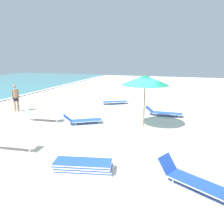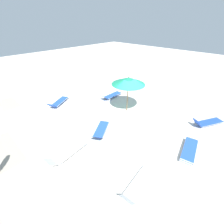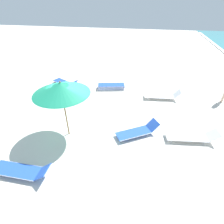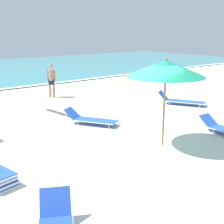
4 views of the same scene
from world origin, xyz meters
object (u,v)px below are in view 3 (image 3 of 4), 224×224
Objects in this scene: lounger_stack at (111,87)px; sun_lounger_near_water_right at (22,170)px; sun_lounger_under_umbrella at (138,131)px; sun_lounger_near_water_left at (192,136)px; beach_umbrella at (61,88)px; sun_lounger_beside_umbrella at (66,83)px; sun_lounger_mid_beach_pair_a at (163,96)px.

sun_lounger_near_water_right reaches higher than lounger_stack.
sun_lounger_near_water_left is (-0.08, 2.41, -0.01)m from sun_lounger_under_umbrella.
beach_umbrella is 3.90m from sun_lounger_under_umbrella.
sun_lounger_near_water_left is at bearing 115.79° from sun_lounger_near_water_right.
sun_lounger_beside_umbrella reaches higher than sun_lounger_near_water_right.
sun_lounger_mid_beach_pair_a is (0.78, 3.45, 0.05)m from lounger_stack.
sun_lounger_under_umbrella is at bearing 79.37° from sun_lounger_beside_umbrella.
sun_lounger_under_umbrella is at bearing -94.56° from sun_lounger_near_water_left.
sun_lounger_near_water_right is 0.99× the size of sun_lounger_mid_beach_pair_a.
beach_umbrella reaches higher than sun_lounger_under_umbrella.
sun_lounger_under_umbrella is 0.93× the size of sun_lounger_near_water_right.
sun_lounger_beside_umbrella is at bearing -101.55° from sun_lounger_mid_beach_pair_a.
sun_lounger_near_water_right is at bearing -71.09° from sun_lounger_near_water_left.
lounger_stack is at bearing 166.28° from sun_lounger_near_water_right.
sun_lounger_near_water_right is 8.57m from sun_lounger_mid_beach_pair_a.
beach_umbrella is at bearing -52.31° from sun_lounger_mid_beach_pair_a.
sun_lounger_beside_umbrella reaches higher than sun_lounger_under_umbrella.
sun_lounger_beside_umbrella is (-4.45, -5.45, 0.00)m from sun_lounger_under_umbrella.
lounger_stack is (-5.05, 1.08, -2.22)m from beach_umbrella.
sun_lounger_mid_beach_pair_a is (-4.26, 4.53, -2.17)m from beach_umbrella.
beach_umbrella is 6.59m from sun_lounger_mid_beach_pair_a.
sun_lounger_mid_beach_pair_a reaches higher than sun_lounger_under_umbrella.
sun_lounger_beside_umbrella is at bearing -125.52° from sun_lounger_near_water_left.
sun_lounger_under_umbrella is at bearing 126.90° from sun_lounger_near_water_right.
sun_lounger_under_umbrella is 2.41m from sun_lounger_near_water_left.
sun_lounger_near_water_right is at bearing -44.10° from sun_lounger_mid_beach_pair_a.
beach_umbrella is 1.21× the size of sun_lounger_beside_umbrella.
lounger_stack is at bearing 167.93° from beach_umbrella.
sun_lounger_near_water_right is at bearing -18.31° from beach_umbrella.
sun_lounger_under_umbrella is 0.89× the size of sun_lounger_near_water_left.
sun_lounger_near_water_left is at bearing 96.12° from beach_umbrella.
beach_umbrella is 1.18× the size of sun_lounger_near_water_left.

